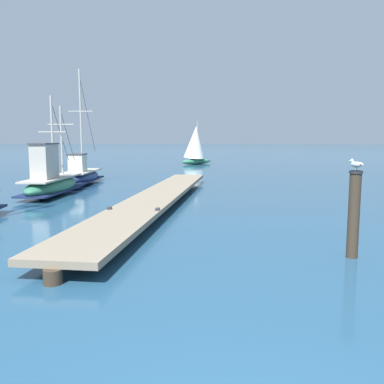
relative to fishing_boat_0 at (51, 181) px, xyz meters
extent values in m
cube|color=gray|center=(5.77, -1.98, -0.34)|extent=(2.25, 18.80, 0.16)
cylinder|color=#3D3023|center=(6.00, -11.36, -0.57)|extent=(0.36, 0.36, 0.29)
cylinder|color=#3D3023|center=(5.88, -6.67, -0.57)|extent=(0.36, 0.36, 0.29)
cylinder|color=#3D3023|center=(5.77, -1.98, -0.57)|extent=(0.36, 0.36, 0.29)
cylinder|color=#3D3023|center=(5.66, 2.71, -0.57)|extent=(0.36, 0.36, 0.29)
cylinder|color=#3D3023|center=(5.54, 7.40, -0.57)|extent=(0.36, 0.36, 0.29)
cube|color=#333338|center=(5.06, -5.75, -0.22)|extent=(0.12, 0.20, 0.08)
cube|color=#333338|center=(6.66, -5.72, -0.22)|extent=(0.12, 0.20, 0.08)
ellipsoid|color=#337556|center=(-0.01, 0.14, -0.28)|extent=(2.02, 5.35, 0.87)
cube|color=#B2AD9E|center=(-0.01, 0.14, 0.12)|extent=(1.78, 4.81, 0.08)
cube|color=#19234C|center=(-0.01, 0.14, -0.47)|extent=(2.02, 5.25, 0.08)
cube|color=#B7B2A8|center=(0.06, -0.64, 0.96)|extent=(0.92, 1.57, 1.60)
cube|color=#3D3D42|center=(0.06, -0.64, 1.79)|extent=(0.99, 1.69, 0.06)
cylinder|color=#B2ADA3|center=(-0.04, 0.40, 2.12)|extent=(0.11, 0.11, 3.91)
cylinder|color=#B2ADA3|center=(-0.04, 0.40, 2.33)|extent=(1.36, 0.19, 0.06)
cylinder|color=#333338|center=(-0.14, 1.45, 2.31)|extent=(0.22, 2.03, 2.90)
cylinder|color=#B2ADA3|center=(-0.16, 1.57, 1.91)|extent=(0.11, 0.11, 3.51)
cylinder|color=#B2ADA3|center=(-0.16, 1.57, 2.73)|extent=(1.36, 0.19, 0.06)
cylinder|color=#333338|center=(-0.25, 2.51, 2.09)|extent=(0.20, 1.82, 2.60)
ellipsoid|color=navy|center=(-0.83, 5.39, -0.33)|extent=(2.32, 5.09, 0.78)
cube|color=#B2AD9E|center=(-0.83, 5.39, 0.02)|extent=(2.05, 4.57, 0.08)
cube|color=#19234C|center=(-0.83, 5.39, -0.50)|extent=(2.32, 4.99, 0.08)
cube|color=silver|center=(-0.73, 4.66, 0.57)|extent=(0.99, 1.17, 1.02)
cube|color=#3D3D42|center=(-0.73, 4.66, 1.11)|extent=(1.07, 1.27, 0.06)
cylinder|color=#B2ADA3|center=(-0.87, 5.63, 3.11)|extent=(0.11, 0.11, 6.10)
cylinder|color=#B2ADA3|center=(-0.87, 5.63, 3.66)|extent=(1.48, 0.27, 0.06)
cylinder|color=#333338|center=(-1.10, 7.26, 3.42)|extent=(0.46, 3.14, 4.51)
cylinder|color=#3D3023|center=(12.00, -8.64, 0.29)|extent=(0.26, 0.26, 2.02)
cylinder|color=#28282D|center=(12.00, -8.64, 1.27)|extent=(0.30, 0.30, 0.06)
cylinder|color=gold|center=(11.98, -8.66, 1.34)|extent=(0.01, 0.01, 0.07)
cylinder|color=gold|center=(12.01, -8.63, 1.34)|extent=(0.01, 0.01, 0.07)
ellipsoid|color=white|center=(12.00, -8.64, 1.44)|extent=(0.28, 0.28, 0.13)
ellipsoid|color=silver|center=(11.97, -8.70, 1.45)|extent=(0.19, 0.19, 0.09)
ellipsoid|color=#383838|center=(12.05, -8.77, 1.45)|extent=(0.07, 0.07, 0.04)
ellipsoid|color=silver|center=(12.05, -8.62, 1.45)|extent=(0.19, 0.19, 0.09)
ellipsoid|color=#383838|center=(12.12, -8.70, 1.45)|extent=(0.07, 0.07, 0.04)
cone|color=white|center=(12.10, -8.75, 1.44)|extent=(0.11, 0.11, 0.07)
sphere|color=white|center=(11.91, -8.56, 1.53)|extent=(0.08, 0.08, 0.08)
cone|color=gold|center=(11.88, -8.53, 1.52)|extent=(0.05, 0.05, 0.02)
ellipsoid|color=#337556|center=(3.43, 25.19, -0.41)|extent=(3.39, 4.26, 0.60)
cylinder|color=#B2ADA3|center=(3.48, 25.27, 1.86)|extent=(0.08, 0.08, 3.94)
cone|color=silver|center=(3.28, 24.98, 1.66)|extent=(3.34, 3.25, 3.56)
camera|label=1|loc=(9.77, -18.35, 2.03)|focal=38.40mm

